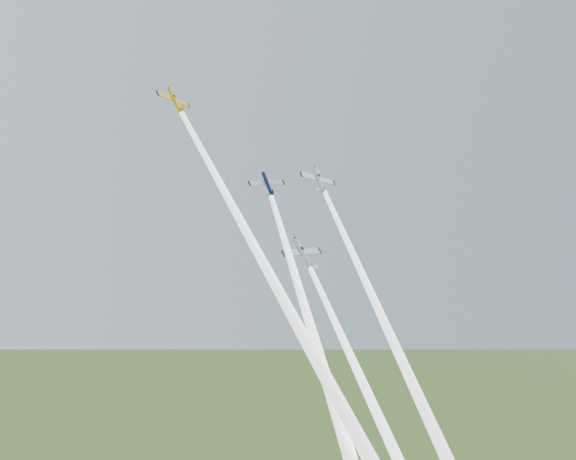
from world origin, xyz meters
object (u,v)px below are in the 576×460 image
object	(u,v)px
plane_silver_right	(319,180)
plane_silver_low	(304,254)
plane_navy	(268,184)
plane_yellow	(175,101)

from	to	relation	value
plane_silver_right	plane_silver_low	bearing A→B (deg)	-132.69
plane_navy	plane_silver_right	world-z (taller)	plane_silver_right
plane_silver_low	plane_yellow	bearing A→B (deg)	144.10
plane_silver_right	plane_silver_low	distance (m)	25.13
plane_yellow	plane_silver_low	distance (m)	36.95
plane_yellow	plane_silver_low	xyz separation A→B (m)	(19.25, -13.90, -28.31)
plane_silver_right	plane_silver_low	world-z (taller)	plane_silver_right
plane_navy	plane_yellow	bearing A→B (deg)	170.11
plane_yellow	plane_silver_right	world-z (taller)	plane_yellow
plane_silver_right	plane_silver_low	xyz separation A→B (m)	(-13.96, -12.88, -16.45)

